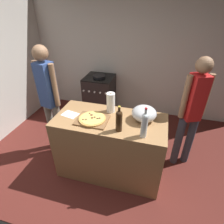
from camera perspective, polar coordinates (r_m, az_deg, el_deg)
The scene contains 13 objects.
ground_plane at distance 3.34m, azimuth 0.39°, elevation -10.43°, with size 4.72×3.26×0.02m, color #511E19.
kitchen_wall_rear at distance 3.93m, azimuth 5.98°, elevation 17.92°, with size 4.72×0.10×2.60m, color beige.
counter at distance 2.62m, azimuth -0.59°, elevation -10.70°, with size 1.45×0.68×0.93m, color #9E7247.
cutting_board at distance 2.32m, azimuth -6.21°, elevation -2.48°, with size 0.40×0.32×0.02m, color brown.
pizza at distance 2.31m, azimuth -6.24°, elevation -2.06°, with size 0.34×0.34×0.03m.
mixing_bowl at distance 2.31m, azimuth 10.06°, elevation -0.45°, with size 0.31×0.31×0.19m.
paper_towel_roll at distance 2.43m, azimuth -0.40°, elevation 2.96°, with size 0.11×0.11×0.28m.
wine_bottle_amber at distance 1.99m, azimuth 10.14°, elevation -3.77°, with size 0.07×0.07×0.37m.
wine_bottle_dark at distance 2.06m, azimuth 2.21°, elevation -2.51°, with size 0.08×0.08×0.33m.
recipe_sheet at distance 2.49m, azimuth -13.02°, elevation -0.73°, with size 0.21×0.15×0.00m, color white.
stove at distance 4.00m, azimuth -3.88°, elevation 5.14°, with size 0.59×0.60×0.92m.
person_in_stripes at distance 2.86m, azimuth -19.21°, elevation 4.73°, with size 0.37×0.24×1.75m.
person_in_red at distance 2.68m, azimuth 23.90°, elevation 0.63°, with size 0.34×0.26×1.69m.
Camera 1 is at (0.64, -1.06, 2.24)m, focal length 29.07 mm.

